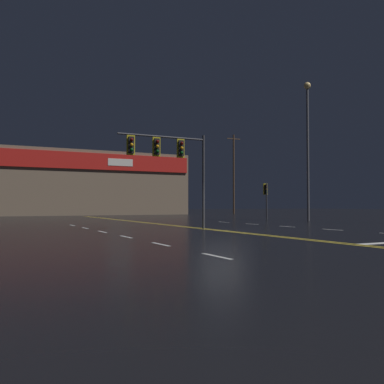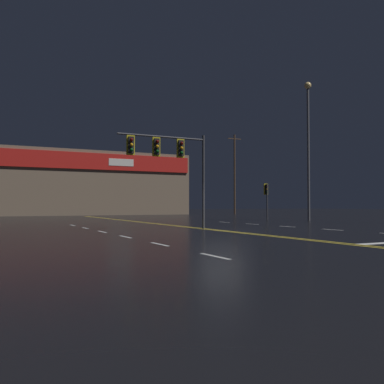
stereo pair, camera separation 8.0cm
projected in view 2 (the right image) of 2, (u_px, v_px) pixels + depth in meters
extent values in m
plane|color=black|center=(222.00, 231.00, 21.04)|extent=(200.00, 200.00, 0.00)
cube|color=gold|center=(219.00, 231.00, 20.97)|extent=(0.12, 60.00, 0.01)
cube|color=gold|center=(224.00, 231.00, 21.10)|extent=(0.12, 60.00, 0.01)
cube|color=silver|center=(215.00, 256.00, 10.54)|extent=(0.12, 1.40, 0.01)
cube|color=silver|center=(160.00, 244.00, 13.76)|extent=(0.12, 1.40, 0.01)
cube|color=silver|center=(125.00, 237.00, 16.98)|extent=(0.12, 1.40, 0.01)
cube|color=silver|center=(102.00, 232.00, 20.20)|extent=(0.12, 1.40, 0.01)
cube|color=silver|center=(85.00, 228.00, 23.42)|extent=(0.12, 1.40, 0.01)
cube|color=silver|center=(72.00, 225.00, 26.64)|extent=(0.12, 1.40, 0.01)
cube|color=silver|center=(332.00, 230.00, 21.88)|extent=(0.12, 1.40, 0.01)
cube|color=silver|center=(287.00, 226.00, 25.10)|extent=(0.12, 1.40, 0.01)
cube|color=silver|center=(252.00, 224.00, 28.32)|extent=(0.12, 1.40, 0.01)
cube|color=silver|center=(224.00, 222.00, 31.54)|extent=(0.12, 1.40, 0.01)
cylinder|color=#38383D|center=(203.00, 182.00, 23.09)|extent=(0.14, 0.14, 5.05)
cylinder|color=#38383D|center=(162.00, 137.00, 22.09)|extent=(4.81, 0.10, 0.10)
cube|color=black|center=(180.00, 148.00, 22.53)|extent=(0.28, 0.24, 0.84)
cube|color=gold|center=(180.00, 148.00, 22.53)|extent=(0.42, 0.08, 0.99)
sphere|color=#500705|center=(182.00, 143.00, 22.40)|extent=(0.17, 0.17, 0.17)
sphere|color=orange|center=(182.00, 148.00, 22.39)|extent=(0.17, 0.17, 0.17)
sphere|color=#084513|center=(182.00, 153.00, 22.38)|extent=(0.17, 0.17, 0.17)
cube|color=black|center=(156.00, 147.00, 21.92)|extent=(0.28, 0.24, 0.84)
cube|color=gold|center=(156.00, 147.00, 21.92)|extent=(0.42, 0.08, 0.99)
sphere|color=#500705|center=(157.00, 142.00, 21.79)|extent=(0.17, 0.17, 0.17)
sphere|color=orange|center=(157.00, 146.00, 21.78)|extent=(0.17, 0.17, 0.17)
sphere|color=#084513|center=(157.00, 151.00, 21.77)|extent=(0.17, 0.17, 0.17)
cube|color=black|center=(131.00, 145.00, 21.31)|extent=(0.28, 0.24, 0.84)
cube|color=gold|center=(131.00, 145.00, 21.31)|extent=(0.42, 0.08, 0.99)
sphere|color=#500705|center=(132.00, 140.00, 21.17)|extent=(0.17, 0.17, 0.17)
sphere|color=orange|center=(132.00, 145.00, 21.17)|extent=(0.17, 0.17, 0.17)
sphere|color=#084513|center=(132.00, 150.00, 21.16)|extent=(0.17, 0.17, 0.17)
cylinder|color=#38383D|center=(267.00, 202.00, 37.68)|extent=(0.13, 0.13, 3.15)
cube|color=black|center=(266.00, 189.00, 37.88)|extent=(0.28, 0.24, 0.84)
cube|color=gold|center=(266.00, 189.00, 37.88)|extent=(0.42, 0.08, 0.99)
sphere|color=#500705|center=(267.00, 186.00, 37.74)|extent=(0.17, 0.17, 0.17)
sphere|color=orange|center=(267.00, 189.00, 37.73)|extent=(0.17, 0.17, 0.17)
sphere|color=#084513|center=(267.00, 192.00, 37.73)|extent=(0.17, 0.17, 0.17)
cylinder|color=#59595E|center=(308.00, 154.00, 34.40)|extent=(0.20, 0.20, 10.78)
sphere|color=#F9D17A|center=(308.00, 86.00, 34.57)|extent=(0.56, 0.56, 0.56)
cube|color=#7A6651|center=(71.00, 184.00, 55.82)|extent=(29.43, 10.00, 8.02)
cube|color=red|center=(80.00, 161.00, 51.34)|extent=(28.84, 0.20, 2.00)
cube|color=white|center=(121.00, 162.00, 53.59)|extent=(3.20, 0.16, 0.90)
cylinder|color=#4C3828|center=(235.00, 174.00, 62.37)|extent=(0.26, 0.26, 11.57)
cube|color=#4C3828|center=(234.00, 139.00, 62.52)|extent=(2.20, 0.12, 0.12)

